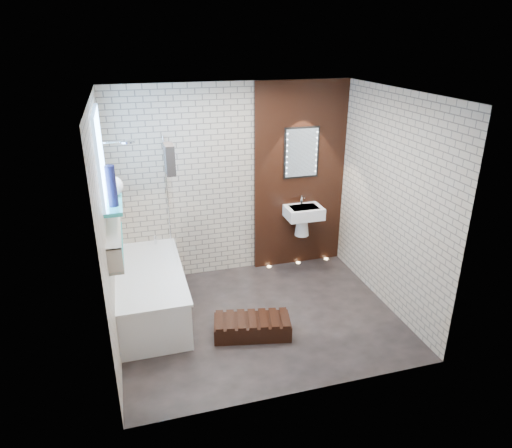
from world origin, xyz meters
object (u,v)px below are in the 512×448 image
object	(u,v)px
bathtub	(150,292)
washbasin	(303,216)
bath_screen	(170,199)
led_mirror	(302,153)
walnut_step	(252,327)

from	to	relation	value
bathtub	washbasin	size ratio (longest dim) A/B	3.00
bath_screen	washbasin	size ratio (longest dim) A/B	2.41
bath_screen	led_mirror	size ratio (longest dim) A/B	2.00
washbasin	led_mirror	world-z (taller)	led_mirror
led_mirror	bath_screen	bearing A→B (deg)	-169.34
bath_screen	walnut_step	distance (m)	1.82
bathtub	led_mirror	bearing A→B (deg)	19.78
bathtub	led_mirror	world-z (taller)	led_mirror
washbasin	led_mirror	size ratio (longest dim) A/B	0.83
washbasin	bath_screen	bearing A→B (deg)	-174.22
bath_screen	led_mirror	bearing A→B (deg)	10.66
washbasin	led_mirror	bearing A→B (deg)	90.00
bath_screen	washbasin	world-z (taller)	bath_screen
bathtub	walnut_step	distance (m)	1.31
bathtub	led_mirror	xyz separation A→B (m)	(2.17, 0.78, 1.36)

